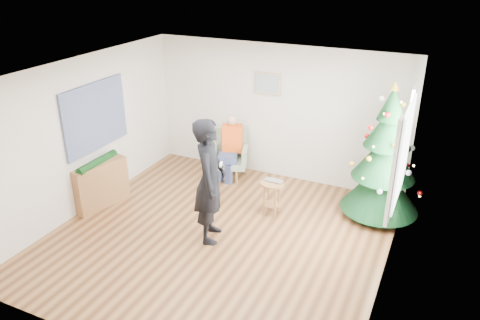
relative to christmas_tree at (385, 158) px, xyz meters
The scene contains 19 objects.
floor 2.97m from the christmas_tree, 140.69° to the right, with size 5.00×5.00×0.00m, color brown.
ceiling 3.18m from the christmas_tree, 140.69° to the right, with size 5.00×5.00×0.00m, color white.
wall_back 2.29m from the christmas_tree, 161.02° to the left, with size 5.00×5.00×0.00m, color silver.
wall_front 4.78m from the christmas_tree, 116.78° to the right, with size 5.00×5.00×0.00m, color silver.
wall_left 4.98m from the christmas_tree, 159.26° to the right, with size 5.00×5.00×0.00m, color silver.
wall_right 1.81m from the christmas_tree, 78.76° to the right, with size 5.00×5.00×0.00m, color silver.
window_panel 0.94m from the christmas_tree, 67.18° to the right, with size 0.04×1.30×1.40m, color white.
curtains 0.93m from the christmas_tree, 69.13° to the right, with size 0.05×1.75×1.50m.
christmas_tree is the anchor object (origin of this frame).
stool 1.96m from the christmas_tree, 156.31° to the right, with size 0.39×0.39×0.59m.
laptop 1.87m from the christmas_tree, 156.31° to the right, with size 0.32×0.21×0.03m, color silver.
armchair 3.04m from the christmas_tree, behind, with size 0.82×0.80×0.96m.
seated_person 2.96m from the christmas_tree, behind, with size 0.47×0.61×1.26m.
standing_man 2.88m from the christmas_tree, 141.32° to the right, with size 0.71×0.47×1.96m, color black.
game_controller 2.75m from the christmas_tree, 138.10° to the right, with size 0.04×0.13×0.04m, color white.
console 4.84m from the christmas_tree, 159.14° to the right, with size 0.30×1.00×0.80m, color brown.
garland 4.80m from the christmas_tree, 159.14° to the right, with size 0.14×0.14×0.90m, color black.
tapestry 4.86m from the christmas_tree, 162.42° to the right, with size 0.03×1.50×1.15m, color black.
framed_picture 2.58m from the christmas_tree, 163.35° to the left, with size 0.52×0.05×0.42m.
Camera 1 is at (2.93, -5.50, 4.10)m, focal length 35.00 mm.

